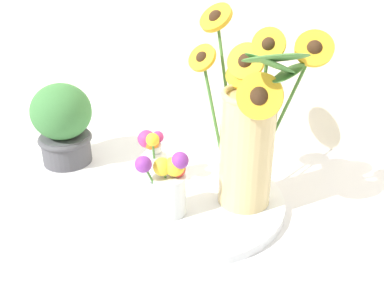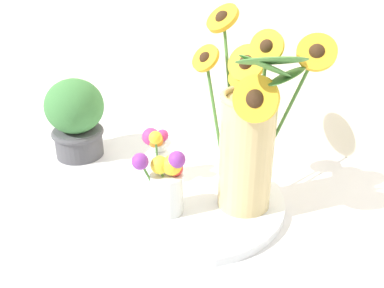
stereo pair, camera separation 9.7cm
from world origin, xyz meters
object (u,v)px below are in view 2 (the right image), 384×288
vase_small_center (167,183)px  vase_bulb_right (158,157)px  mason_jar_sunflowers (248,136)px  serving_tray (192,201)px  potted_plant (76,117)px

vase_small_center → vase_bulb_right: size_ratio=1.07×
vase_small_center → mason_jar_sunflowers: bearing=42.0°
serving_tray → potted_plant: bearing=174.7°
mason_jar_sunflowers → vase_bulb_right: (-0.23, -0.02, -0.11)m
mason_jar_sunflowers → vase_bulb_right: size_ratio=2.97×
serving_tray → mason_jar_sunflowers: (0.11, 0.04, 0.18)m
serving_tray → mason_jar_sunflowers: 0.22m
vase_bulb_right → potted_plant: potted_plant is taller
serving_tray → potted_plant: size_ratio=1.93×
vase_small_center → vase_bulb_right: bearing=134.8°
mason_jar_sunflowers → vase_bulb_right: bearing=-175.4°
potted_plant → serving_tray: bearing=-5.3°
mason_jar_sunflowers → vase_small_center: size_ratio=2.77×
vase_bulb_right → potted_plant: (-0.28, 0.01, 0.03)m
mason_jar_sunflowers → potted_plant: (-0.51, -0.01, -0.08)m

